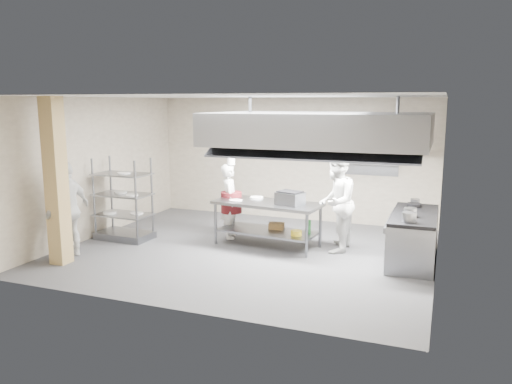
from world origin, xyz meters
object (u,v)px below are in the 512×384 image
at_px(pass_rack, 123,199).
at_px(stockpot, 410,212).
at_px(island, 267,224).
at_px(chef_plating, 68,209).
at_px(chef_line, 336,202).
at_px(chef_head, 230,201).
at_px(griddle, 290,198).
at_px(cooking_range, 413,239).

relative_size(pass_rack, stockpot, 7.81).
distance_m(island, stockpot, 2.85).
xyz_separation_m(pass_rack, stockpot, (5.82, 0.32, 0.11)).
distance_m(island, chef_plating, 3.85).
bearing_deg(chef_line, chef_head, -95.16).
distance_m(pass_rack, chef_plating, 1.45).
height_order(island, pass_rack, pass_rack).
xyz_separation_m(pass_rack, griddle, (3.54, 0.52, 0.16)).
bearing_deg(chef_line, chef_plating, -65.72).
distance_m(chef_plating, griddle, 4.22).
xyz_separation_m(island, cooking_range, (2.84, 0.01, -0.04)).
relative_size(island, cooking_range, 1.08).
xyz_separation_m(island, chef_head, (-0.96, 0.31, 0.35)).
distance_m(chef_head, griddle, 1.53).
distance_m(chef_head, stockpot, 3.80).
bearing_deg(island, pass_rack, -162.54).
bearing_deg(pass_rack, griddle, 9.54).
bearing_deg(stockpot, island, 174.27).
bearing_deg(pass_rack, chef_head, 24.78).
bearing_deg(griddle, stockpot, 11.63).
bearing_deg(cooking_range, stockpot, -101.72).
bearing_deg(cooking_range, chef_line, 174.99).
xyz_separation_m(island, stockpot, (2.78, -0.28, 0.52)).
height_order(pass_rack, griddle, pass_rack).
relative_size(island, chef_plating, 1.18).
relative_size(chef_line, stockpot, 8.75).
bearing_deg(stockpot, griddle, 174.86).
relative_size(pass_rack, cooking_range, 0.87).
height_order(pass_rack, chef_plating, chef_plating).
distance_m(chef_line, stockpot, 1.48).
distance_m(island, cooking_range, 2.84).
bearing_deg(griddle, pass_rack, -154.82).
height_order(chef_head, chef_plating, chef_plating).
bearing_deg(island, cooking_range, 6.63).
relative_size(cooking_range, griddle, 4.05).
height_order(island, chef_head, chef_head).
height_order(pass_rack, chef_line, chef_line).
relative_size(chef_head, stockpot, 7.19).
bearing_deg(chef_plating, chef_head, 134.33).
bearing_deg(griddle, chef_head, -178.02).
distance_m(cooking_range, stockpot, 0.63).
relative_size(chef_head, chef_line, 0.82).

